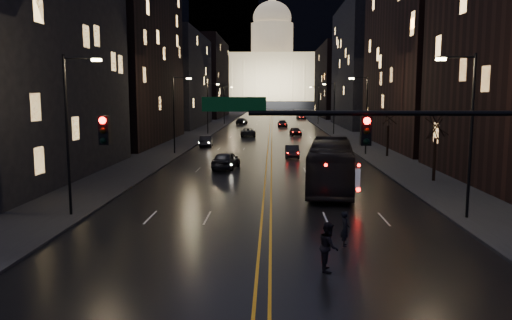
# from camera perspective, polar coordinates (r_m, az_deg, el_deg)

# --- Properties ---
(ground) EXTENTS (900.00, 900.00, 0.00)m
(ground) POSITION_cam_1_polar(r_m,az_deg,el_deg) (18.38, 0.79, -14.32)
(ground) COLOR black
(ground) RESTS_ON ground
(road) EXTENTS (20.00, 320.00, 0.02)m
(road) POSITION_cam_1_polar(r_m,az_deg,el_deg) (147.23, 1.76, 4.75)
(road) COLOR black
(road) RESTS_ON ground
(sidewalk_left) EXTENTS (8.00, 320.00, 0.16)m
(sidewalk_left) POSITION_cam_1_polar(r_m,az_deg,el_deg) (147.92, -3.69, 4.78)
(sidewalk_left) COLOR black
(sidewalk_left) RESTS_ON ground
(sidewalk_right) EXTENTS (8.00, 320.00, 0.16)m
(sidewalk_right) POSITION_cam_1_polar(r_m,az_deg,el_deg) (147.86, 7.21, 4.73)
(sidewalk_right) COLOR black
(sidewalk_right) RESTS_ON ground
(center_line) EXTENTS (0.62, 320.00, 0.01)m
(center_line) POSITION_cam_1_polar(r_m,az_deg,el_deg) (147.23, 1.76, 4.75)
(center_line) COLOR orange
(center_line) RESTS_ON road
(building_left_near) EXTENTS (12.00, 28.00, 22.00)m
(building_left_near) POSITION_cam_1_polar(r_m,az_deg,el_deg) (44.71, -27.25, 11.98)
(building_left_near) COLOR black
(building_left_near) RESTS_ON ground
(building_left_mid) EXTENTS (12.00, 30.00, 28.00)m
(building_left_mid) POSITION_cam_1_polar(r_m,az_deg,el_deg) (74.55, -15.12, 12.69)
(building_left_mid) COLOR black
(building_left_mid) RESTS_ON ground
(building_left_far) EXTENTS (12.00, 34.00, 20.00)m
(building_left_far) POSITION_cam_1_polar(r_m,az_deg,el_deg) (111.18, -9.29, 8.95)
(building_left_far) COLOR black
(building_left_far) RESTS_ON ground
(building_left_dist) EXTENTS (12.00, 40.00, 24.00)m
(building_left_dist) POSITION_cam_1_polar(r_m,az_deg,el_deg) (158.60, -5.93, 9.24)
(building_left_dist) COLOR black
(building_left_dist) RESTS_ON ground
(building_right_tall) EXTENTS (12.00, 30.00, 38.00)m
(building_right_tall) POSITION_cam_1_polar(r_m,az_deg,el_deg) (71.24, 19.60, 16.84)
(building_right_tall) COLOR black
(building_right_tall) RESTS_ON ground
(building_right_mid) EXTENTS (12.00, 34.00, 26.00)m
(building_right_mid) POSITION_cam_1_polar(r_m,az_deg,el_deg) (111.19, 12.81, 10.41)
(building_right_mid) COLOR black
(building_right_mid) RESTS_ON ground
(building_right_dist) EXTENTS (12.00, 40.00, 22.00)m
(building_right_dist) POSITION_cam_1_polar(r_m,az_deg,el_deg) (158.48, 9.49, 8.81)
(building_right_dist) COLOR black
(building_right_dist) RESTS_ON ground
(mountain_ridge) EXTENTS (520.00, 60.00, 130.00)m
(mountain_ridge) POSITION_cam_1_polar(r_m,az_deg,el_deg) (403.27, 7.79, 15.63)
(mountain_ridge) COLOR black
(mountain_ridge) RESTS_ON ground
(capitol) EXTENTS (90.00, 50.00, 58.50)m
(capitol) POSITION_cam_1_polar(r_m,az_deg,el_deg) (267.27, 1.83, 9.61)
(capitol) COLOR black
(capitol) RESTS_ON ground
(traffic_signal) EXTENTS (17.29, 0.45, 7.00)m
(traffic_signal) POSITION_cam_1_polar(r_m,az_deg,el_deg) (18.04, 19.94, 1.56)
(traffic_signal) COLOR black
(traffic_signal) RESTS_ON ground
(streetlamp_right_near) EXTENTS (2.13, 0.25, 9.00)m
(streetlamp_right_near) POSITION_cam_1_polar(r_m,az_deg,el_deg) (29.09, 23.07, 3.42)
(streetlamp_right_near) COLOR black
(streetlamp_right_near) RESTS_ON ground
(streetlamp_left_near) EXTENTS (2.13, 0.25, 9.00)m
(streetlamp_left_near) POSITION_cam_1_polar(r_m,az_deg,el_deg) (29.32, -20.47, 3.58)
(streetlamp_left_near) COLOR black
(streetlamp_left_near) RESTS_ON ground
(streetlamp_right_mid) EXTENTS (2.13, 0.25, 9.00)m
(streetlamp_right_mid) POSITION_cam_1_polar(r_m,az_deg,el_deg) (58.06, 12.35, 5.53)
(streetlamp_right_mid) COLOR black
(streetlamp_right_mid) RESTS_ON ground
(streetlamp_left_mid) EXTENTS (2.13, 0.25, 9.00)m
(streetlamp_left_mid) POSITION_cam_1_polar(r_m,az_deg,el_deg) (58.17, -9.20, 5.61)
(streetlamp_left_mid) COLOR black
(streetlamp_left_mid) RESTS_ON ground
(streetlamp_right_far) EXTENTS (2.13, 0.25, 9.00)m
(streetlamp_right_far) POSITION_cam_1_polar(r_m,az_deg,el_deg) (87.72, 8.80, 6.19)
(streetlamp_right_far) COLOR black
(streetlamp_right_far) RESTS_ON ground
(streetlamp_left_far) EXTENTS (2.13, 0.25, 9.00)m
(streetlamp_left_far) POSITION_cam_1_polar(r_m,az_deg,el_deg) (87.80, -5.44, 6.24)
(streetlamp_left_far) COLOR black
(streetlamp_left_far) RESTS_ON ground
(streetlamp_right_dist) EXTENTS (2.13, 0.25, 9.00)m
(streetlamp_right_dist) POSITION_cam_1_polar(r_m,az_deg,el_deg) (117.56, 7.05, 6.50)
(streetlamp_right_dist) COLOR black
(streetlamp_right_dist) RESTS_ON ground
(streetlamp_left_dist) EXTENTS (2.13, 0.25, 9.00)m
(streetlamp_left_dist) POSITION_cam_1_polar(r_m,az_deg,el_deg) (117.61, -3.58, 6.55)
(streetlamp_left_dist) COLOR black
(streetlamp_left_dist) RESTS_ON ground
(tree_right_mid) EXTENTS (2.40, 2.40, 6.65)m
(tree_right_mid) POSITION_cam_1_polar(r_m,az_deg,el_deg) (41.14, 19.88, 3.79)
(tree_right_mid) COLOR black
(tree_right_mid) RESTS_ON ground
(tree_right_far) EXTENTS (2.40, 2.40, 6.65)m
(tree_right_far) POSITION_cam_1_polar(r_m,az_deg,el_deg) (56.56, 14.89, 4.85)
(tree_right_far) COLOR black
(tree_right_far) RESTS_ON ground
(bus) EXTENTS (4.49, 13.00, 3.55)m
(bus) POSITION_cam_1_polar(r_m,az_deg,el_deg) (36.67, 8.52, -0.57)
(bus) COLOR black
(bus) RESTS_ON ground
(oncoming_car_a) EXTENTS (2.61, 5.14, 1.68)m
(oncoming_car_a) POSITION_cam_1_polar(r_m,az_deg,el_deg) (46.33, -3.44, -0.01)
(oncoming_car_a) COLOR black
(oncoming_car_a) RESTS_ON ground
(oncoming_car_b) EXTENTS (1.85, 4.59, 1.48)m
(oncoming_car_b) POSITION_cam_1_polar(r_m,az_deg,el_deg) (66.92, -5.70, 2.16)
(oncoming_car_b) COLOR black
(oncoming_car_b) RESTS_ON ground
(oncoming_car_c) EXTENTS (2.81, 5.37, 1.44)m
(oncoming_car_c) POSITION_cam_1_polar(r_m,az_deg,el_deg) (83.10, -0.93, 3.20)
(oncoming_car_c) COLOR black
(oncoming_car_c) RESTS_ON ground
(oncoming_car_d) EXTENTS (2.80, 5.44, 1.51)m
(oncoming_car_d) POSITION_cam_1_polar(r_m,az_deg,el_deg) (118.18, -1.64, 4.46)
(oncoming_car_d) COLOR black
(oncoming_car_d) RESTS_ON ground
(receding_car_a) EXTENTS (1.50, 4.16, 1.37)m
(receding_car_a) POSITION_cam_1_polar(r_m,az_deg,el_deg) (54.90, 4.15, 0.98)
(receding_car_a) COLOR black
(receding_car_a) RESTS_ON ground
(receding_car_b) EXTENTS (2.18, 4.42, 1.45)m
(receding_car_b) POSITION_cam_1_polar(r_m,az_deg,el_deg) (85.29, 4.54, 3.29)
(receding_car_b) COLOR black
(receding_car_b) RESTS_ON ground
(receding_car_c) EXTENTS (2.16, 5.10, 1.47)m
(receding_car_c) POSITION_cam_1_polar(r_m,az_deg,el_deg) (107.84, 3.04, 4.16)
(receding_car_c) COLOR black
(receding_car_c) RESTS_ON ground
(receding_car_d) EXTENTS (2.77, 5.03, 1.33)m
(receding_car_d) POSITION_cam_1_polar(r_m,az_deg,el_deg) (142.50, 5.19, 4.90)
(receding_car_d) COLOR black
(receding_car_d) RESTS_ON ground
(pedestrian_a) EXTENTS (0.43, 0.62, 1.61)m
(pedestrian_a) POSITION_cam_1_polar(r_m,az_deg,el_deg) (23.11, 10.14, -7.76)
(pedestrian_a) COLOR black
(pedestrian_a) RESTS_ON ground
(pedestrian_b) EXTENTS (0.56, 0.96, 1.93)m
(pedestrian_b) POSITION_cam_1_polar(r_m,az_deg,el_deg) (19.88, 8.30, -9.74)
(pedestrian_b) COLOR black
(pedestrian_b) RESTS_ON ground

